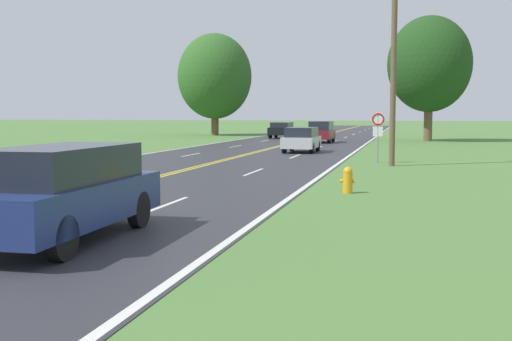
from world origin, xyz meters
name	(u,v)px	position (x,y,z in m)	size (l,w,h in m)	color
fire_hydrant	(348,180)	(6.83, 19.96, 0.37)	(0.43, 0.27, 0.73)	gold
traffic_sign	(378,125)	(7.11, 31.28, 1.69)	(0.60, 0.10, 2.26)	gray
utility_pole_midground	(394,52)	(7.78, 29.73, 4.76)	(1.80, 0.24, 9.20)	brown
tree_left_verge	(429,64)	(9.94, 55.27, 6.09)	(6.59, 6.59, 9.90)	brown
tree_mid_treeline	(215,76)	(-10.72, 64.64, 5.93)	(7.45, 7.45, 10.23)	brown
car_dark_blue_suv_mid_near	(64,190)	(2.65, 12.12, 0.88)	(1.83, 4.75, 1.65)	black
car_silver_hatchback_mid_far	(302,139)	(2.53, 38.19, 0.76)	(1.76, 3.66, 1.42)	black
car_maroon_hatchback_receding	(321,131)	(2.00, 50.52, 0.86)	(1.75, 4.01, 1.62)	black
car_black_hatchback_distant	(282,129)	(-2.57, 58.40, 0.78)	(1.88, 3.72, 1.42)	black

